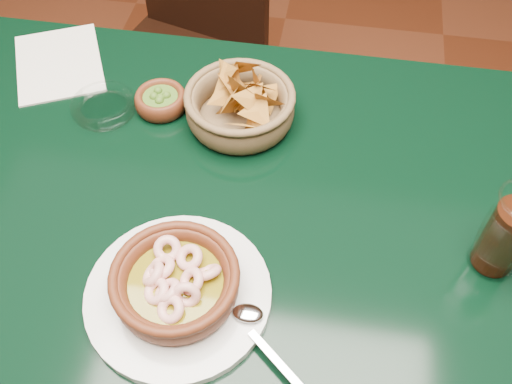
% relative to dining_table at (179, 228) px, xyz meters
% --- Properties ---
extents(ground, '(7.00, 7.00, 0.00)m').
position_rel_dining_table_xyz_m(ground, '(0.00, 0.00, -0.65)').
color(ground, '#471C0C').
rests_on(ground, ground).
extents(dining_table, '(1.20, 0.80, 0.75)m').
position_rel_dining_table_xyz_m(dining_table, '(0.00, 0.00, 0.00)').
color(dining_table, black).
rests_on(dining_table, ground).
extents(dining_chair, '(0.50, 0.50, 0.87)m').
position_rel_dining_table_xyz_m(dining_chair, '(-0.18, 0.70, -0.17)').
color(dining_chair, black).
rests_on(dining_chair, ground).
extents(shrimp_plate, '(0.33, 0.26, 0.08)m').
position_rel_dining_table_xyz_m(shrimp_plate, '(0.06, -0.18, 0.13)').
color(shrimp_plate, silver).
rests_on(shrimp_plate, dining_table).
extents(chip_basket, '(0.22, 0.22, 0.14)m').
position_rel_dining_table_xyz_m(chip_basket, '(0.08, 0.18, 0.13)').
color(chip_basket, brown).
rests_on(chip_basket, dining_table).
extents(guacamole_ramekin, '(0.11, 0.11, 0.04)m').
position_rel_dining_table_xyz_m(guacamole_ramekin, '(-0.07, 0.19, 0.12)').
color(guacamole_ramekin, '#491E0F').
rests_on(guacamole_ramekin, dining_table).
extents(cola_drink, '(0.15, 0.15, 0.17)m').
position_rel_dining_table_xyz_m(cola_drink, '(0.49, -0.04, 0.17)').
color(cola_drink, white).
rests_on(cola_drink, dining_table).
extents(glass_ashtray, '(0.13, 0.13, 0.03)m').
position_rel_dining_table_xyz_m(glass_ashtray, '(-0.17, 0.16, 0.11)').
color(glass_ashtray, white).
rests_on(glass_ashtray, dining_table).
extents(paper_menu, '(0.24, 0.26, 0.00)m').
position_rel_dining_table_xyz_m(paper_menu, '(-0.30, 0.27, 0.10)').
color(paper_menu, beige).
rests_on(paper_menu, dining_table).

